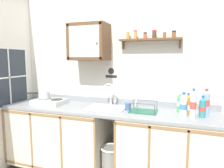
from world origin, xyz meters
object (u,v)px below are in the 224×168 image
Objects in this scene: sink at (107,109)px; trash_bin at (111,164)px; bottle_water_clear_5 at (193,105)px; warning_sign at (111,73)px; bottle_soda_green_2 at (180,103)px; bottle_opaque_white_0 at (183,106)px; wall_cabinet at (89,42)px; bottle_water_blue_4 at (206,103)px; dish_rack at (142,110)px; bottle_detergent_teal_1 at (202,108)px; saucepan at (44,95)px; hot_plate_stove at (50,102)px; mug at (128,106)px; bottle_juice_amber_3 at (188,105)px.

trash_bin is (0.10, -0.13, -0.68)m from sink.
warning_sign reaches higher than bottle_water_clear_5.
bottle_soda_green_2 is 1.11× the size of warning_sign.
sink reaches higher than bottle_opaque_white_0.
bottle_soda_green_2 is 1.41m from wall_cabinet.
bottle_water_blue_4 reaches higher than dish_rack.
trash_bin is at bearing 179.70° from bottle_water_clear_5.
dish_rack is at bearing 12.82° from trash_bin.
wall_cabinet is at bearing 170.34° from bottle_opaque_white_0.
bottle_soda_green_2 is at bearing 15.87° from dish_rack.
bottle_detergent_teal_1 is 0.52× the size of trash_bin.
bottle_water_clear_5 is (-0.10, -0.08, 0.04)m from bottle_detergent_teal_1.
dish_rack is (-0.43, -0.12, -0.09)m from bottle_soda_green_2.
bottle_water_clear_5 is 1.18m from warning_sign.
bottle_opaque_white_0 is 1.23× the size of warning_sign.
saucepan is at bearing -162.57° from warning_sign.
bottle_water_clear_5 reaches higher than sink.
bottle_opaque_white_0 reaches higher than saucepan.
wall_cabinet reaches higher than trash_bin.
bottle_water_clear_5 is 1.47× the size of warning_sign.
bottle_soda_green_2 is at bearing 102.07° from bottle_opaque_white_0.
hot_plate_stove is 1.31× the size of bottle_water_clear_5.
bottle_opaque_white_0 is 1.46m from wall_cabinet.
bottle_opaque_white_0 is (1.79, -0.05, 0.09)m from hot_plate_stove.
mug reaches higher than hot_plate_stove.
mug is at bearing 170.22° from bottle_water_clear_5.
bottle_detergent_teal_1 reaches higher than saucepan.
sink is at bearing 179.81° from bottle_juice_amber_3.
bottle_soda_green_2 is (1.86, 0.10, -0.01)m from saucepan.
trash_bin is (-0.80, -0.21, -0.80)m from bottle_soda_green_2.
bottle_juice_amber_3 is 0.71m from mug.
bottle_water_blue_4 is at bearing -3.03° from wall_cabinet.
bottle_opaque_white_0 is 2.44× the size of mug.
bottle_detergent_teal_1 is 0.98× the size of bottle_soda_green_2.
trash_bin is at bearing -145.63° from mug.
hot_plate_stove is 1.68× the size of bottle_juice_amber_3.
trash_bin is (-1.08, -0.16, -0.83)m from bottle_water_blue_4.
mug is at bearing -177.51° from bottle_water_blue_4.
hot_plate_stove is 2.04m from bottle_water_blue_4.
bottle_juice_amber_3 is at bearing 0.58° from saucepan.
bottle_water_clear_5 is (1.99, -0.11, 0.03)m from saucepan.
bottle_opaque_white_0 is at bearing -168.34° from bottle_detergent_teal_1.
bottle_soda_green_2 is 1.01m from warning_sign.
bottle_water_blue_4 is (0.19, 0.04, 0.03)m from bottle_juice_amber_3.
warning_sign reaches higher than bottle_detergent_teal_1.
sink is at bearing 172.78° from bottle_water_clear_5.
bottle_water_blue_4 reaches higher than trash_bin.
bottle_opaque_white_0 is 1.13× the size of bottle_detergent_teal_1.
wall_cabinet is at bearing 173.26° from bottle_detergent_teal_1.
dish_rack is 0.61× the size of wall_cabinet.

